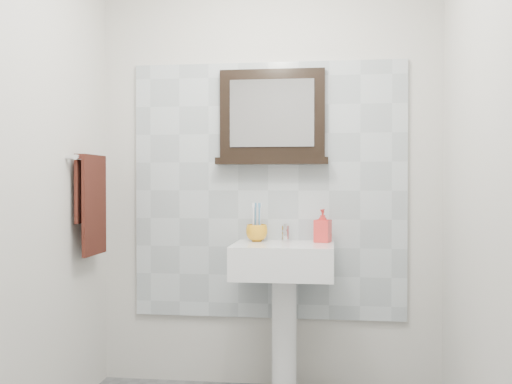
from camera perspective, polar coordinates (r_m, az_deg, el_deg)
back_wall at (r=3.53m, az=1.20°, el=1.77°), size 2.00×0.01×2.50m
front_wall at (r=1.36m, az=-8.60°, el=3.04°), size 2.00×0.01×2.50m
left_wall at (r=2.77m, az=-22.43°, el=1.92°), size 0.01×2.20×2.50m
right_wall at (r=2.49m, az=21.89°, el=2.04°), size 0.01×2.20×2.50m
splashback at (r=3.52m, az=1.18°, el=0.15°), size 1.60×0.02×1.50m
pedestal_sink at (r=3.33m, az=2.64°, el=-8.08°), size 0.55×0.44×0.96m
toothbrush_cup at (r=3.43m, az=0.07°, el=-3.92°), size 0.15×0.15×0.10m
toothbrushes at (r=3.43m, az=0.11°, el=-2.67°), size 0.05×0.04×0.21m
soap_dispenser at (r=3.40m, az=6.37°, el=-3.20°), size 0.10×0.11×0.19m
framed_mirror at (r=3.50m, az=1.55°, el=6.92°), size 0.65×0.11×0.55m
towel_bar at (r=3.41m, az=-15.53°, el=3.09°), size 0.07×0.40×0.03m
hand_towel at (r=3.41m, az=-15.40°, el=-0.44°), size 0.06×0.30×0.55m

